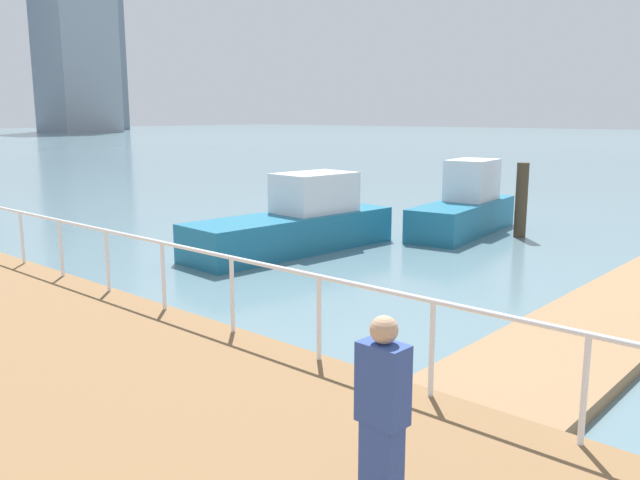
{
  "coord_description": "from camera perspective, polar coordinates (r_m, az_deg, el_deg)",
  "views": [
    {
      "loc": [
        -8.88,
        4.27,
        3.37
      ],
      "look_at": [
        -0.94,
        11.3,
        1.33
      ],
      "focal_mm": 36.83,
      "sensor_mm": 36.0,
      "label": 1
    }
  ],
  "objects": [
    {
      "name": "floating_dock",
      "position": [
        11.64,
        23.74,
        -6.44
      ],
      "size": [
        10.63,
        2.0,
        0.18
      ],
      "primitive_type": "cube",
      "color": "#93704C",
      "rests_on": "ground_plane"
    },
    {
      "name": "dock_piling_1",
      "position": [
        18.97,
        17.09,
        3.32
      ],
      "size": [
        0.33,
        0.33,
        2.07
      ],
      "primitive_type": "cylinder",
      "color": "#473826",
      "rests_on": "ground_plane"
    },
    {
      "name": "skyline_tower_6",
      "position": [
        154.48,
        -19.35,
        14.65
      ],
      "size": [
        13.45,
        7.98,
        30.35
      ],
      "primitive_type": "cube",
      "rotation": [
        0.0,
        0.0,
        0.04
      ],
      "color": "slate",
      "rests_on": "ground_plane"
    },
    {
      "name": "ground_plane",
      "position": [
        18.37,
        -18.72,
        -0.28
      ],
      "size": [
        300.0,
        300.0,
        0.0
      ],
      "primitive_type": "plane",
      "color": "slate"
    },
    {
      "name": "skyline_tower_5",
      "position": [
        136.84,
        -20.65,
        16.88
      ],
      "size": [
        12.0,
        14.27,
        38.62
      ],
      "primitive_type": "cube",
      "rotation": [
        0.0,
        0.0,
        -0.06
      ],
      "color": "#8C939E",
      "rests_on": "ground_plane"
    },
    {
      "name": "moored_boat_0",
      "position": [
        16.46,
        -2.0,
        1.45
      ],
      "size": [
        5.85,
        2.12,
        1.91
      ],
      "color": "#1E6B8C",
      "rests_on": "ground_plane"
    },
    {
      "name": "boardwalk_railing",
      "position": [
        7.46,
        4.53,
        -5.79
      ],
      "size": [
        0.06,
        24.04,
        1.08
      ],
      "color": "white",
      "rests_on": "boardwalk"
    },
    {
      "name": "moored_boat_2",
      "position": [
        19.35,
        12.5,
        2.76
      ],
      "size": [
        4.85,
        2.03,
        2.08
      ],
      "color": "#1E6B8C",
      "rests_on": "ground_plane"
    },
    {
      "name": "pedestrian_0",
      "position": [
        4.96,
        5.44,
        -15.05
      ],
      "size": [
        0.23,
        0.37,
        1.57
      ],
      "color": "#334C99",
      "rests_on": "boardwalk"
    }
  ]
}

